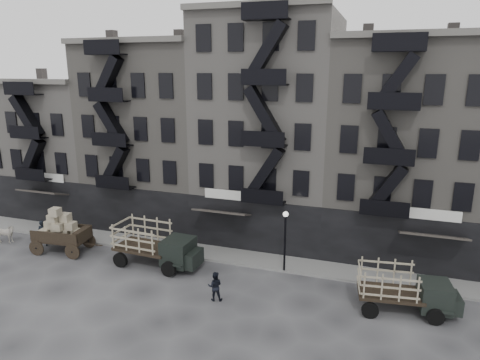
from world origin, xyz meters
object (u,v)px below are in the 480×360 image
(horse, at_px, (4,234))
(stake_truck_west, at_px, (155,242))
(pedestrian_west, at_px, (43,233))
(stake_truck_east, at_px, (405,287))
(pedestrian_mid, at_px, (215,286))
(wagon, at_px, (60,226))

(horse, distance_m, stake_truck_west, 13.11)
(pedestrian_west, bearing_deg, stake_truck_east, -37.48)
(pedestrian_mid, bearing_deg, stake_truck_east, 174.60)
(horse, xyz_separation_m, wagon, (5.29, 0.24, 1.22))
(horse, height_order, wagon, wagon)
(horse, distance_m, pedestrian_west, 3.29)
(stake_truck_east, height_order, pedestrian_mid, stake_truck_east)
(horse, xyz_separation_m, pedestrian_west, (3.22, 0.64, 0.25))
(stake_truck_west, bearing_deg, stake_truck_east, -0.24)
(wagon, distance_m, pedestrian_west, 2.32)
(horse, relative_size, pedestrian_west, 0.88)
(stake_truck_west, bearing_deg, horse, -175.53)
(pedestrian_west, bearing_deg, horse, 156.09)
(horse, relative_size, stake_truck_east, 0.32)
(stake_truck_west, bearing_deg, wagon, -176.05)
(stake_truck_east, relative_size, pedestrian_west, 2.78)
(wagon, relative_size, stake_truck_west, 0.69)
(pedestrian_west, height_order, pedestrian_mid, pedestrian_west)
(stake_truck_east, relative_size, pedestrian_mid, 3.12)
(horse, relative_size, pedestrian_mid, 0.99)
(stake_truck_east, xyz_separation_m, pedestrian_west, (-25.87, 1.04, -0.53))
(stake_truck_east, height_order, pedestrian_west, stake_truck_east)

